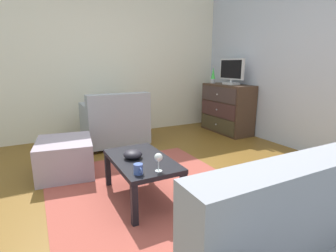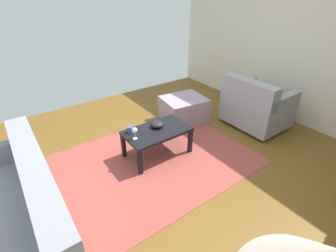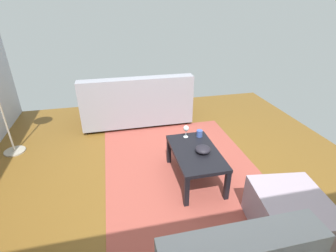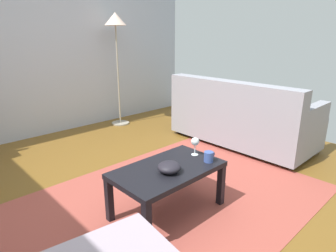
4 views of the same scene
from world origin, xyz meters
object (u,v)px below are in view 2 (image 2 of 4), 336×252
(bowl_decorative, at_px, (157,124))
(armchair, at_px, (256,106))
(coffee_table, at_px, (157,133))
(ottoman, at_px, (184,109))
(couch_large, at_px, (13,223))
(mug, at_px, (130,130))
(wine_glass, at_px, (135,131))

(bowl_decorative, height_order, armchair, armchair)
(coffee_table, xyz_separation_m, bowl_decorative, (-0.05, -0.07, 0.09))
(armchair, relative_size, ottoman, 1.33)
(bowl_decorative, bearing_deg, couch_large, 16.96)
(coffee_table, relative_size, bowl_decorative, 4.87)
(mug, distance_m, ottoman, 1.34)
(coffee_table, bearing_deg, couch_large, 15.46)
(coffee_table, xyz_separation_m, wine_glass, (0.34, 0.02, 0.17))
(wine_glass, bearing_deg, bowl_decorative, -167.70)
(coffee_table, distance_m, armchair, 1.77)
(couch_large, xyz_separation_m, ottoman, (-2.69, -1.07, -0.13))
(couch_large, relative_size, ottoman, 2.57)
(coffee_table, relative_size, wine_glass, 5.49)
(couch_large, bearing_deg, wine_glass, -161.80)
(ottoman, bearing_deg, coffee_table, 31.92)
(bowl_decorative, height_order, couch_large, couch_large)
(mug, bearing_deg, wine_glass, 82.51)
(wine_glass, bearing_deg, couch_large, 18.20)
(mug, xyz_separation_m, armchair, (-2.07, 0.41, -0.09))
(wine_glass, bearing_deg, armchair, 173.53)
(bowl_decorative, xyz_separation_m, armchair, (-1.71, 0.32, -0.08))
(couch_large, distance_m, armchair, 3.52)
(wine_glass, xyz_separation_m, bowl_decorative, (-0.39, -0.08, -0.08))
(mug, height_order, bowl_decorative, mug)
(coffee_table, xyz_separation_m, couch_large, (1.76, 0.49, -0.00))
(coffee_table, relative_size, ottoman, 1.23)
(mug, height_order, couch_large, couch_large)
(armchair, xyz_separation_m, ottoman, (0.82, -0.84, -0.15))
(coffee_table, xyz_separation_m, ottoman, (-0.93, -0.58, -0.14))
(coffee_table, distance_m, couch_large, 1.82)
(mug, xyz_separation_m, couch_large, (1.44, 0.64, -0.10))
(wine_glass, xyz_separation_m, mug, (-0.02, -0.17, -0.07))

